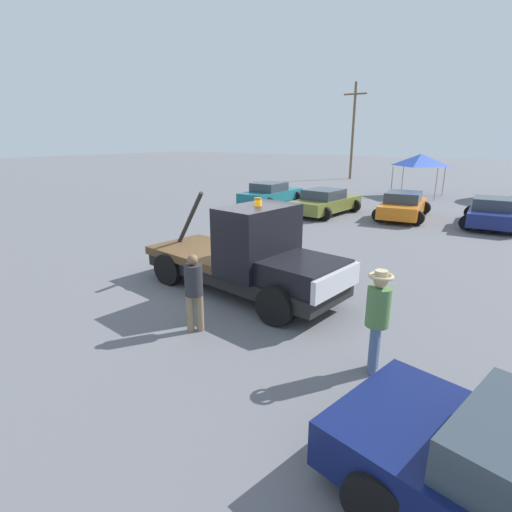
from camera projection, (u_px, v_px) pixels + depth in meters
ground_plane at (240, 291)px, 10.65m from camera, size 160.00×160.00×0.00m
tow_truck at (250, 258)px, 10.14m from camera, size 5.97×2.73×2.55m
person_near_truck at (378, 313)px, 6.70m from camera, size 0.41×0.41×1.85m
person_at_hood at (194, 288)px, 8.18m from camera, size 0.37×0.37×1.68m
parked_car_teal at (271, 194)px, 24.11m from camera, size 2.50×4.61×1.34m
parked_car_olive at (325, 202)px, 21.06m from camera, size 2.80×4.78×1.34m
parked_car_orange at (403, 205)px, 20.05m from camera, size 2.73×4.77×1.34m
parked_car_navy at (493, 213)px, 18.13m from camera, size 2.67×4.40×1.34m
canopy_tent_blue at (421, 160)px, 27.03m from camera, size 2.87×2.87×2.86m
traffic_cone at (243, 241)px, 14.72m from camera, size 0.40×0.40×0.55m
utility_pole at (353, 129)px, 38.03m from camera, size 2.20×0.24×8.87m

